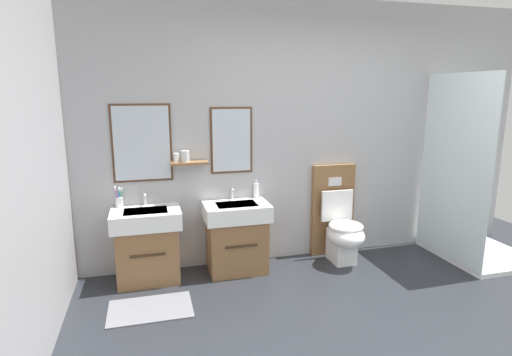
{
  "coord_description": "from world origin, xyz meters",
  "views": [
    {
      "loc": [
        -1.67,
        -2.09,
        1.77
      ],
      "look_at": [
        -0.66,
        1.65,
        0.95
      ],
      "focal_mm": 28.83,
      "sensor_mm": 36.0,
      "label": 1
    }
  ],
  "objects_px": {
    "vanity_sink_right": "(236,235)",
    "toothbrush_cup": "(119,201)",
    "toilet": "(339,225)",
    "shower_tray": "(469,220)",
    "vanity_sink_left": "(147,243)",
    "soap_dispenser": "(256,190)"
  },
  "relations": [
    {
      "from": "vanity_sink_right",
      "to": "toilet",
      "type": "distance_m",
      "value": 1.11
    },
    {
      "from": "vanity_sink_left",
      "to": "toilet",
      "type": "distance_m",
      "value": 1.97
    },
    {
      "from": "soap_dispenser",
      "to": "shower_tray",
      "type": "height_order",
      "value": "shower_tray"
    },
    {
      "from": "vanity_sink_right",
      "to": "shower_tray",
      "type": "height_order",
      "value": "shower_tray"
    },
    {
      "from": "vanity_sink_right",
      "to": "toothbrush_cup",
      "type": "height_order",
      "value": "toothbrush_cup"
    },
    {
      "from": "toilet",
      "to": "shower_tray",
      "type": "relative_size",
      "value": 0.51
    },
    {
      "from": "vanity_sink_right",
      "to": "toilet",
      "type": "bearing_deg",
      "value": -0.36
    },
    {
      "from": "vanity_sink_left",
      "to": "toilet",
      "type": "bearing_deg",
      "value": -0.2
    },
    {
      "from": "vanity_sink_right",
      "to": "shower_tray",
      "type": "bearing_deg",
      "value": -8.0
    },
    {
      "from": "soap_dispenser",
      "to": "shower_tray",
      "type": "bearing_deg",
      "value": -12.94
    },
    {
      "from": "vanity_sink_right",
      "to": "toothbrush_cup",
      "type": "distance_m",
      "value": 1.17
    },
    {
      "from": "vanity_sink_right",
      "to": "toothbrush_cup",
      "type": "bearing_deg",
      "value": 172.0
    },
    {
      "from": "vanity_sink_right",
      "to": "shower_tray",
      "type": "relative_size",
      "value": 0.36
    },
    {
      "from": "vanity_sink_right",
      "to": "toothbrush_cup",
      "type": "relative_size",
      "value": 3.33
    },
    {
      "from": "vanity_sink_left",
      "to": "shower_tray",
      "type": "distance_m",
      "value": 3.35
    },
    {
      "from": "vanity_sink_right",
      "to": "soap_dispenser",
      "type": "relative_size",
      "value": 3.74
    },
    {
      "from": "vanity_sink_right",
      "to": "toilet",
      "type": "xyz_separation_m",
      "value": [
        1.11,
        -0.01,
        0.01
      ]
    },
    {
      "from": "vanity_sink_left",
      "to": "toothbrush_cup",
      "type": "height_order",
      "value": "toothbrush_cup"
    },
    {
      "from": "shower_tray",
      "to": "toothbrush_cup",
      "type": "bearing_deg",
      "value": 172.0
    },
    {
      "from": "vanity_sink_left",
      "to": "soap_dispenser",
      "type": "distance_m",
      "value": 1.19
    },
    {
      "from": "vanity_sink_left",
      "to": "vanity_sink_right",
      "type": "relative_size",
      "value": 1.0
    },
    {
      "from": "vanity_sink_right",
      "to": "soap_dispenser",
      "type": "height_order",
      "value": "soap_dispenser"
    }
  ]
}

